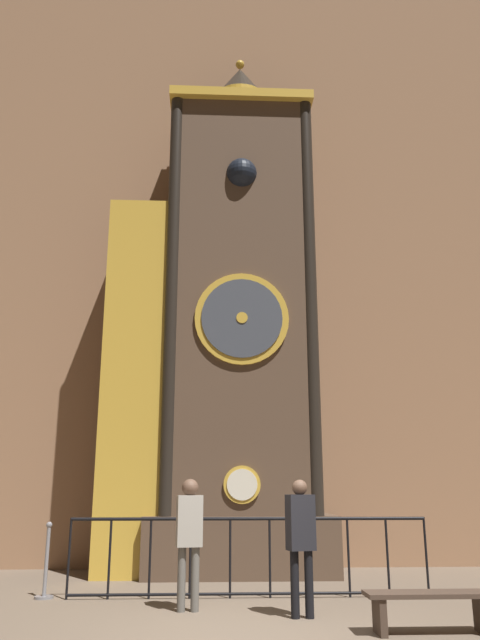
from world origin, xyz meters
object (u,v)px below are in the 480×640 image
clock_tower (221,326)px  visitor_near (189,529)px  stanchion_post (46,573)px  visitor_bench (430,603)px  visitor_far (301,534)px

clock_tower → visitor_near: size_ratio=6.57×
stanchion_post → visitor_bench: size_ratio=0.73×
visitor_near → visitor_bench: (2.76, -1.42, -0.71)m
visitor_near → visitor_bench: bearing=-36.2°
clock_tower → stanchion_post: bearing=-138.6°
clock_tower → stanchion_post: clock_tower is taller
clock_tower → visitor_bench: 6.95m
visitor_near → clock_tower: bearing=73.3°
visitor_near → visitor_bench: size_ratio=1.15×
clock_tower → visitor_far: 5.51m
clock_tower → visitor_bench: size_ratio=7.57×
clock_tower → stanchion_post: size_ratio=10.33×
visitor_far → visitor_bench: size_ratio=1.14×
visitor_near → visitor_far: bearing=-28.1°
visitor_far → visitor_near: bearing=146.5°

